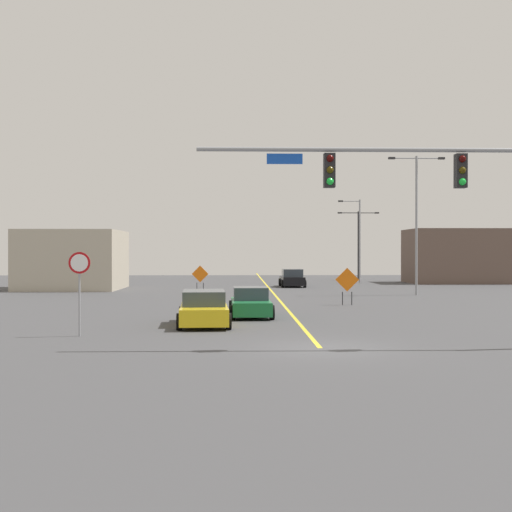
% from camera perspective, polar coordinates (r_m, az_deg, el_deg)
% --- Properties ---
extents(ground, '(126.57, 126.57, 0.00)m').
position_cam_1_polar(ground, '(20.91, 5.48, -7.80)').
color(ground, '#444447').
extents(road_centre_stripe, '(0.16, 70.31, 0.01)m').
position_cam_1_polar(road_centre_stripe, '(55.83, 1.05, -2.66)').
color(road_centre_stripe, yellow).
rests_on(road_centre_stripe, ground).
extents(traffic_signal_assembly, '(12.32, 0.44, 6.51)m').
position_cam_1_polar(traffic_signal_assembly, '(21.70, 16.75, 5.57)').
color(traffic_signal_assembly, gray).
rests_on(traffic_signal_assembly, ground).
extents(stop_sign, '(0.76, 0.07, 2.96)m').
position_cam_1_polar(stop_sign, '(24.30, -14.77, -1.75)').
color(stop_sign, gray).
rests_on(stop_sign, ground).
extents(street_lamp_far_left, '(3.86, 0.24, 9.49)m').
position_cam_1_polar(street_lamp_far_left, '(47.10, 13.47, 3.51)').
color(street_lamp_far_left, gray).
rests_on(street_lamp_far_left, ground).
extents(street_lamp_mid_left, '(4.30, 0.24, 7.12)m').
position_cam_1_polar(street_lamp_mid_left, '(70.25, 8.69, 1.50)').
color(street_lamp_mid_left, black).
rests_on(street_lamp_mid_left, ground).
extents(street_lamp_far_right, '(2.12, 0.24, 7.86)m').
position_cam_1_polar(street_lamp_far_right, '(63.98, 8.66, 1.64)').
color(street_lamp_far_right, gray).
rests_on(street_lamp_far_right, ground).
extents(construction_sign_median_near, '(1.32, 0.13, 2.07)m').
position_cam_1_polar(construction_sign_median_near, '(37.62, 7.75, -2.16)').
color(construction_sign_median_near, orange).
rests_on(construction_sign_median_near, ground).
extents(construction_sign_left_lane, '(1.21, 0.18, 1.96)m').
position_cam_1_polar(construction_sign_left_lane, '(48.40, -4.77, -1.66)').
color(construction_sign_left_lane, orange).
rests_on(construction_sign_left_lane, ground).
extents(car_yellow_passing, '(2.28, 4.60, 1.39)m').
position_cam_1_polar(car_yellow_passing, '(27.23, -4.45, -4.49)').
color(car_yellow_passing, gold).
rests_on(car_yellow_passing, ground).
extents(car_green_approaching, '(2.02, 4.18, 1.34)m').
position_cam_1_polar(car_green_approaching, '(30.72, -0.46, -4.02)').
color(car_green_approaching, '#196B38').
rests_on(car_green_approaching, ground).
extents(car_black_near, '(2.08, 4.17, 1.49)m').
position_cam_1_polar(car_black_near, '(56.47, 3.09, -1.94)').
color(car_black_near, black).
rests_on(car_black_near, ground).
extents(roadside_building_west, '(7.53, 7.74, 4.63)m').
position_cam_1_polar(roadside_building_west, '(54.80, -15.28, -0.32)').
color(roadside_building_west, '#B2A893').
rests_on(roadside_building_west, ground).
extents(roadside_building_east, '(10.58, 6.19, 5.07)m').
position_cam_1_polar(roadside_building_east, '(66.31, 17.30, -0.00)').
color(roadside_building_east, brown).
rests_on(roadside_building_east, ground).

